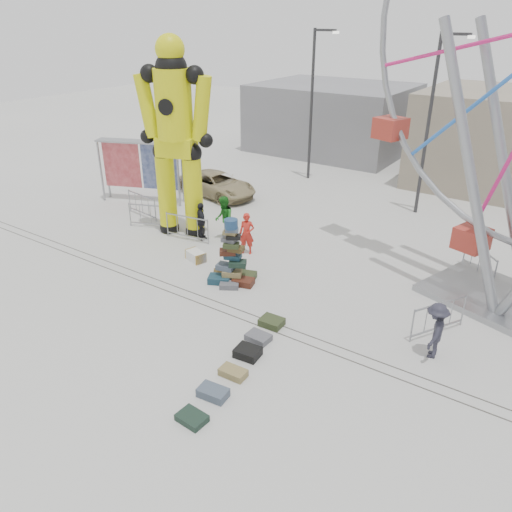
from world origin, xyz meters
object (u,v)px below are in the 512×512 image
Objects in this scene: barricade_wheel_front at (439,318)px; suitcase_tower at (232,264)px; lamp_post_right at (431,118)px; barricade_dummy_c at (187,228)px; pedestrian_black at (201,221)px; pedestrian_red at (247,234)px; banner_scaffold at (140,156)px; steamer_trunk at (196,256)px; pedestrian_grey at (435,331)px; barricade_wheel_back at (479,262)px; crash_test_dummy at (176,132)px; barricade_dummy_b at (151,216)px; barricade_dummy_a at (142,205)px; lamp_post_left at (313,99)px; parked_suv at (217,184)px; pedestrian_green at (224,219)px.

suitcase_tower is at bearing 126.66° from barricade_wheel_front.
lamp_post_right reaches higher than barricade_dummy_c.
pedestrian_black reaches higher than barricade_wheel_front.
pedestrian_red reaches higher than barricade_dummy_c.
banner_scaffold reaches higher than pedestrian_black.
steamer_trunk is 0.50× the size of pedestrian_black.
steamer_trunk is 0.49× the size of pedestrian_grey.
barricade_wheel_back is 1.19× the size of pedestrian_red.
crash_test_dummy is 4.98× the size of pedestrian_grey.
suitcase_tower reaches higher than steamer_trunk.
suitcase_tower reaches higher than barricade_dummy_b.
barricade_dummy_c and barricade_wheel_front have the same top height.
barricade_wheel_back is (14.46, 2.61, 0.00)m from barricade_dummy_a.
lamp_post_left reaches higher than barricade_dummy_b.
barricade_dummy_a is at bearing 153.30° from pedestrian_red.
parked_suv is at bearing 139.79° from steamer_trunk.
barricade_dummy_a is (-10.60, -7.80, -3.93)m from lamp_post_right.
pedestrian_green is at bearing 26.24° from barricade_dummy_c.
barricade_dummy_b is (-5.96, 1.97, -0.12)m from suitcase_tower.
lamp_post_right reaches higher than steamer_trunk.
lamp_post_right reaches higher than barricade_wheel_front.
pedestrian_grey is at bearing 33.82° from pedestrian_green.
lamp_post_right is at bearing -165.34° from pedestrian_grey.
crash_test_dummy is 4.14× the size of barricade_dummy_a.
pedestrian_grey is at bearing -39.42° from pedestrian_red.
barricade_dummy_c is (-7.02, -8.69, -3.93)m from lamp_post_right.
barricade_dummy_a is (1.48, -1.55, -1.78)m from banner_scaffold.
barricade_wheel_front reaches higher than steamer_trunk.
barricade_dummy_c is 11.15m from pedestrian_grey.
parked_suv is at bearing 25.29° from banner_scaffold.
barricade_dummy_a is 1.05× the size of pedestrian_green.
barricade_dummy_c is 0.45× the size of parked_suv.
lamp_post_right is 4.00× the size of barricade_wheel_front.
suitcase_tower is (3.70, -12.55, -3.81)m from lamp_post_left.
parked_suv is (1.08, 4.35, 0.06)m from barricade_dummy_a.
lamp_post_right is 1.81× the size of parked_suv.
parked_suv is (-13.22, 6.30, 0.06)m from barricade_wheel_front.
barricade_dummy_a and barricade_dummy_c have the same top height.
barricade_wheel_back is 13.50m from parked_suv.
crash_test_dummy is 10.22× the size of steamer_trunk.
crash_test_dummy is 4.34× the size of pedestrian_green.
pedestrian_black reaches higher than barricade_dummy_a.
crash_test_dummy is (-0.75, -10.21, -0.12)m from lamp_post_left.
barricade_dummy_c is at bearing 131.00° from suitcase_tower.
steamer_trunk is (-5.47, -10.00, -4.29)m from lamp_post_right.
lamp_post_left is 10.48m from pedestrian_green.
pedestrian_green reaches higher than steamer_trunk.
barricade_wheel_back is 5.73m from pedestrian_grey.
lamp_post_right is at bearing 44.54° from barricade_dummy_a.
barricade_wheel_back is 8.67m from pedestrian_red.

